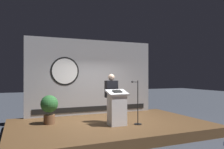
{
  "coord_description": "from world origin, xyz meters",
  "views": [
    {
      "loc": [
        -2.84,
        -6.86,
        1.86
      ],
      "look_at": [
        0.05,
        -0.05,
        1.9
      ],
      "focal_mm": 35.91,
      "sensor_mm": 36.0,
      "label": 1
    }
  ],
  "objects_px": {
    "microphone_stand": "(137,109)",
    "potted_plant": "(49,107)",
    "speaker_person": "(111,98)",
    "podium": "(117,108)"
  },
  "relations": [
    {
      "from": "podium",
      "to": "microphone_stand",
      "type": "xyz_separation_m",
      "value": [
        0.66,
        -0.1,
        -0.05
      ]
    },
    {
      "from": "podium",
      "to": "microphone_stand",
      "type": "distance_m",
      "value": 0.67
    },
    {
      "from": "podium",
      "to": "speaker_person",
      "type": "height_order",
      "value": "speaker_person"
    },
    {
      "from": "microphone_stand",
      "to": "potted_plant",
      "type": "distance_m",
      "value": 2.83
    },
    {
      "from": "podium",
      "to": "potted_plant",
      "type": "relative_size",
      "value": 1.21
    },
    {
      "from": "podium",
      "to": "potted_plant",
      "type": "distance_m",
      "value": 2.19
    },
    {
      "from": "potted_plant",
      "to": "podium",
      "type": "bearing_deg",
      "value": -28.09
    },
    {
      "from": "speaker_person",
      "to": "microphone_stand",
      "type": "xyz_separation_m",
      "value": [
        0.66,
        -0.58,
        -0.34
      ]
    },
    {
      "from": "speaker_person",
      "to": "microphone_stand",
      "type": "distance_m",
      "value": 0.94
    },
    {
      "from": "microphone_stand",
      "to": "potted_plant",
      "type": "bearing_deg",
      "value": 156.5
    }
  ]
}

